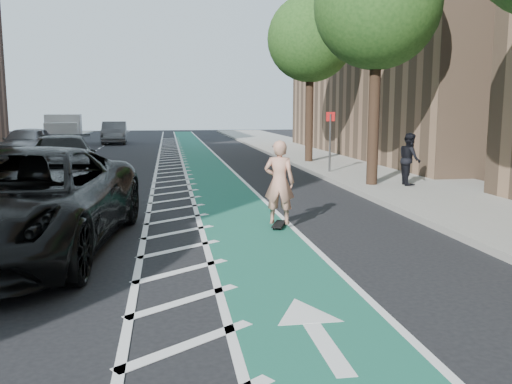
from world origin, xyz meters
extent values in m
plane|color=black|center=(0.00, 0.00, 0.00)|extent=(120.00, 120.00, 0.00)
cube|color=#1C634A|center=(3.00, 10.00, 0.01)|extent=(2.00, 90.00, 0.01)
cube|color=silver|center=(1.50, 10.00, 0.01)|extent=(1.40, 90.00, 0.01)
cube|color=gray|center=(9.50, 10.00, 0.07)|extent=(5.00, 90.00, 0.15)
cube|color=gray|center=(7.05, 10.00, 0.08)|extent=(0.12, 90.00, 0.16)
cylinder|color=#382619|center=(7.90, 8.00, 2.20)|extent=(0.36, 0.36, 4.40)
sphere|color=#1C4316|center=(7.90, 8.00, 5.80)|extent=(4.20, 4.20, 4.20)
cylinder|color=#382619|center=(7.90, 16.00, 2.20)|extent=(0.36, 0.36, 4.40)
sphere|color=#1C4316|center=(7.90, 16.00, 5.80)|extent=(4.20, 4.20, 4.20)
cylinder|color=#4C4C4C|center=(7.60, 12.00, 1.20)|extent=(0.08, 0.08, 2.40)
cube|color=red|center=(7.60, 12.00, 2.30)|extent=(0.35, 0.02, 0.35)
cube|color=black|center=(3.70, 2.92, 0.09)|extent=(0.47, 0.80, 0.03)
cylinder|color=black|center=(3.72, 3.18, 0.03)|extent=(0.05, 0.07, 0.06)
cylinder|color=black|center=(3.86, 3.13, 0.03)|extent=(0.05, 0.07, 0.06)
cylinder|color=black|center=(3.54, 2.70, 0.03)|extent=(0.05, 0.07, 0.06)
cylinder|color=black|center=(3.68, 2.65, 0.03)|extent=(0.05, 0.07, 0.06)
imported|color=tan|center=(3.70, 2.92, 1.02)|extent=(0.78, 0.64, 1.83)
imported|color=black|center=(-1.24, 1.59, 0.95)|extent=(3.87, 7.13, 1.90)
imported|color=black|center=(-2.40, 11.54, 0.83)|extent=(3.03, 5.94, 1.65)
imported|color=gray|center=(-6.00, 21.53, 0.84)|extent=(2.57, 5.15, 1.69)
imported|color=#595A5E|center=(-2.68, 33.93, 0.83)|extent=(2.03, 5.12, 1.66)
imported|color=black|center=(9.04, 7.93, 0.99)|extent=(0.75, 0.90, 1.69)
cube|color=silver|center=(-6.32, 33.99, 1.10)|extent=(2.79, 3.76, 2.20)
cube|color=silver|center=(-6.03, 31.37, 0.82)|extent=(2.38, 1.99, 1.65)
cylinder|color=black|center=(-6.97, 30.82, 0.38)|extent=(0.36, 0.80, 0.77)
cylinder|color=black|center=(-5.00, 31.04, 0.38)|extent=(0.36, 0.80, 0.77)
cylinder|color=black|center=(-7.40, 34.76, 0.38)|extent=(0.36, 0.80, 0.77)
cylinder|color=black|center=(-5.43, 34.97, 0.38)|extent=(0.36, 0.80, 0.77)
cylinder|color=#F8590D|center=(-2.20, 9.00, 0.40)|extent=(0.46, 0.46, 0.79)
cylinder|color=silver|center=(-2.20, 9.00, 0.26)|extent=(0.47, 0.47, 0.11)
cylinder|color=silver|center=(-2.20, 9.00, 0.51)|extent=(0.47, 0.47, 0.11)
cylinder|color=black|center=(-2.20, 9.00, 0.02)|extent=(0.58, 0.58, 0.04)
cylinder|color=orange|center=(-1.80, 12.48, 0.41)|extent=(0.47, 0.47, 0.82)
cylinder|color=silver|center=(-1.80, 12.48, 0.27)|extent=(0.48, 0.48, 0.11)
cylinder|color=silver|center=(-1.80, 12.48, 0.53)|extent=(0.48, 0.48, 0.11)
cylinder|color=black|center=(-1.80, 12.48, 0.02)|extent=(0.60, 0.60, 0.04)
cylinder|color=#DE4A0B|center=(-4.00, 19.00, 0.46)|extent=(0.53, 0.53, 0.91)
cylinder|color=silver|center=(-4.00, 19.00, 0.30)|extent=(0.54, 0.54, 0.12)
cylinder|color=silver|center=(-4.00, 19.00, 0.59)|extent=(0.54, 0.54, 0.12)
cylinder|color=black|center=(-4.00, 19.00, 0.02)|extent=(0.67, 0.67, 0.04)
camera|label=1|loc=(1.34, -8.51, 2.59)|focal=38.00mm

